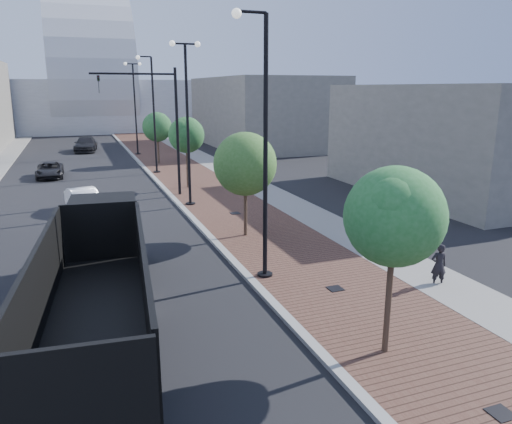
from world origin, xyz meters
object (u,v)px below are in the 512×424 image
object	(u,v)px
white_sedan	(84,201)
dark_car_mid	(50,170)
dump_truck	(102,268)
pedestrian	(439,265)

from	to	relation	value
white_sedan	dark_car_mid	world-z (taller)	white_sedan
dump_truck	dark_car_mid	world-z (taller)	dump_truck
white_sedan	dark_car_mid	distance (m)	12.72
dump_truck	white_sedan	size ratio (longest dim) A/B	3.36
dump_truck	white_sedan	world-z (taller)	dump_truck
white_sedan	pedestrian	bearing A→B (deg)	-65.48
pedestrian	dark_car_mid	bearing A→B (deg)	-49.07
pedestrian	dump_truck	bearing A→B (deg)	4.12
white_sedan	dark_car_mid	xyz separation A→B (m)	(-2.22, 12.52, -0.08)
white_sedan	pedestrian	distance (m)	19.15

